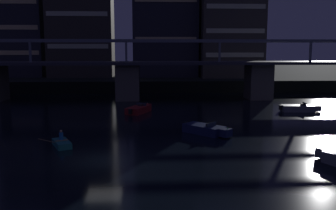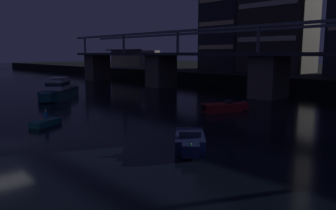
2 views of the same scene
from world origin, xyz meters
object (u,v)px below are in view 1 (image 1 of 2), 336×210
(speedboat_mid_right, at_px, (206,129))
(dinghy_with_paddler, at_px, (62,143))
(tower_west_low, at_px, (24,16))
(tower_east_tall, at_px, (228,21))
(speedboat_mid_left, at_px, (139,109))
(river_bridge, at_px, (128,74))
(speedboat_near_center, at_px, (299,108))

(speedboat_mid_right, distance_m, dinghy_with_paddler, 13.04)
(tower_west_low, xyz_separation_m, speedboat_mid_right, (32.16, -49.40, -14.56))
(tower_east_tall, xyz_separation_m, speedboat_mid_left, (-18.19, -32.88, -13.54))
(river_bridge, xyz_separation_m, tower_west_low, (-23.59, 24.93, 10.91))
(tower_east_tall, distance_m, dinghy_with_paddler, 56.29)
(river_bridge, relative_size, speedboat_mid_right, 20.20)
(river_bridge, bearing_deg, speedboat_mid_left, -80.50)
(river_bridge, height_order, speedboat_mid_left, river_bridge)
(river_bridge, distance_m, dinghy_with_paddler, 28.89)
(river_bridge, distance_m, speedboat_mid_left, 12.96)
(river_bridge, bearing_deg, speedboat_near_center, -28.91)
(speedboat_near_center, bearing_deg, tower_east_tall, 93.96)
(speedboat_mid_right, xyz_separation_m, dinghy_with_paddler, (-12.45, -3.90, -0.14))
(river_bridge, xyz_separation_m, tower_east_tall, (20.25, 20.62, 9.89))
(speedboat_mid_right, bearing_deg, dinghy_with_paddler, -162.58)
(speedboat_mid_left, xyz_separation_m, speedboat_mid_right, (6.52, -12.21, 0.00))
(speedboat_near_center, bearing_deg, speedboat_mid_right, -139.25)
(tower_east_tall, bearing_deg, speedboat_near_center, -86.04)
(speedboat_mid_left, bearing_deg, speedboat_mid_right, -61.87)
(speedboat_near_center, bearing_deg, river_bridge, 151.09)
(river_bridge, distance_m, speedboat_mid_right, 26.19)
(river_bridge, relative_size, dinghy_with_paddler, 31.77)
(tower_east_tall, height_order, speedboat_mid_right, tower_east_tall)
(speedboat_near_center, relative_size, dinghy_with_paddler, 1.85)
(speedboat_near_center, height_order, speedboat_mid_left, same)
(tower_east_tall, xyz_separation_m, speedboat_mid_right, (-11.67, -45.09, -13.54))
(speedboat_mid_left, bearing_deg, tower_west_low, 124.58)
(tower_west_low, distance_m, speedboat_mid_right, 60.72)
(speedboat_near_center, relative_size, speedboat_mid_left, 1.05)
(speedboat_near_center, distance_m, speedboat_mid_right, 18.43)
(tower_west_low, xyz_separation_m, speedboat_mid_left, (25.64, -37.19, -14.56))
(speedboat_mid_right, bearing_deg, tower_east_tall, 75.49)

